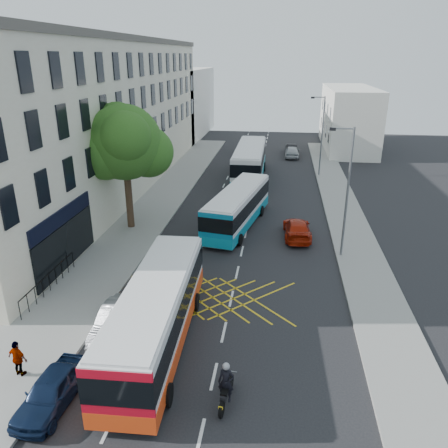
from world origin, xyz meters
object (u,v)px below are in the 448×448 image
(bus_far, at_px, (250,162))
(lamp_far, at_px, (321,132))
(street_tree, at_px, (124,143))
(red_hatchback, at_px, (297,229))
(distant_car_silver, at_px, (292,152))
(pedestrian_far, at_px, (18,359))
(parked_car_silver, at_px, (116,320))
(parked_car_blue, at_px, (51,391))
(bus_mid, at_px, (238,207))
(distant_car_grey, at_px, (248,148))
(distant_car_dark, at_px, (291,148))
(lamp_near, at_px, (346,187))
(bus_near, at_px, (157,313))
(motorbike, at_px, (226,384))

(bus_far, bearing_deg, lamp_far, 14.89)
(street_tree, bearing_deg, red_hatchback, -0.59)
(distant_car_silver, relative_size, pedestrian_far, 2.73)
(street_tree, height_order, lamp_far, street_tree)
(parked_car_silver, relative_size, red_hatchback, 0.88)
(pedestrian_far, bearing_deg, street_tree, -72.68)
(parked_car_silver, bearing_deg, parked_car_blue, -99.09)
(distant_car_silver, height_order, pedestrian_far, pedestrian_far)
(bus_mid, distance_m, distant_car_grey, 25.92)
(bus_mid, bearing_deg, distant_car_dark, 91.75)
(distant_car_dark, xyz_separation_m, pedestrian_far, (-11.06, -44.37, 0.31))
(lamp_near, distance_m, distant_car_silver, 29.10)
(bus_near, relative_size, distant_car_silver, 2.55)
(bus_mid, height_order, distant_car_silver, bus_mid)
(red_hatchback, bearing_deg, distant_car_silver, -92.63)
(distant_car_dark, bearing_deg, bus_near, 78.22)
(street_tree, height_order, parked_car_blue, street_tree)
(bus_far, distance_m, parked_car_blue, 32.67)
(parked_car_silver, relative_size, pedestrian_far, 2.52)
(lamp_far, xyz_separation_m, bus_mid, (-6.95, -15.58, -3.13))
(lamp_far, distance_m, bus_near, 31.66)
(lamp_far, relative_size, parked_car_silver, 2.06)
(street_tree, distance_m, bus_far, 17.49)
(lamp_near, distance_m, distant_car_grey, 31.63)
(parked_car_blue, bearing_deg, bus_mid, 78.34)
(lamp_near, xyz_separation_m, distant_car_grey, (-8.20, 30.30, -3.91))
(street_tree, xyz_separation_m, lamp_near, (14.71, -2.97, -1.68))
(lamp_near, height_order, bus_near, lamp_near)
(lamp_near, bearing_deg, distant_car_dark, 94.93)
(lamp_far, distance_m, distant_car_grey, 13.73)
(motorbike, xyz_separation_m, red_hatchback, (2.93, 16.16, -0.20))
(bus_near, bearing_deg, distant_car_grey, 86.93)
(bus_near, height_order, distant_car_silver, bus_near)
(parked_car_blue, xyz_separation_m, distant_car_grey, (3.60, 44.55, 0.08))
(lamp_near, xyz_separation_m, bus_near, (-8.96, -10.22, -3.04))
(motorbike, bearing_deg, lamp_near, 73.66)
(street_tree, height_order, motorbike, street_tree)
(parked_car_blue, bearing_deg, pedestrian_far, 151.90)
(bus_far, height_order, parked_car_blue, bus_far)
(lamp_near, bearing_deg, parked_car_silver, -139.02)
(lamp_far, relative_size, distant_car_silver, 1.90)
(bus_near, xyz_separation_m, red_hatchback, (6.35, 13.06, -0.93))
(bus_near, bearing_deg, lamp_far, 71.49)
(bus_mid, distance_m, pedestrian_far, 18.78)
(lamp_far, bearing_deg, pedestrian_far, -112.59)
(motorbike, distance_m, parked_car_blue, 6.33)
(bus_far, distance_m, motorbike, 31.43)
(red_hatchback, relative_size, distant_car_dark, 1.20)
(bus_mid, xyz_separation_m, bus_far, (-0.16, 13.64, 0.29))
(bus_near, height_order, motorbike, bus_near)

